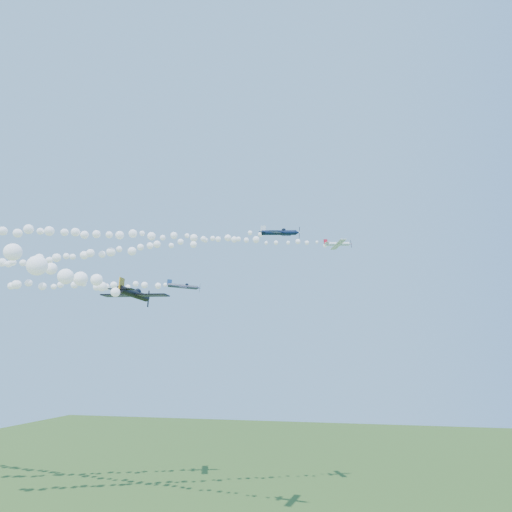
% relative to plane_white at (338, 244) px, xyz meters
% --- Properties ---
extents(plane_white, '(6.33, 6.70, 1.73)m').
position_rel_plane_white_xyz_m(plane_white, '(0.00, 0.00, 0.00)').
color(plane_white, white).
extents(smoke_trail_white, '(68.82, 30.32, 2.77)m').
position_rel_plane_white_xyz_m(smoke_trail_white, '(-36.09, -15.18, -0.31)').
color(smoke_trail_white, white).
extents(plane_navy, '(7.25, 7.58, 2.87)m').
position_rel_plane_white_xyz_m(plane_navy, '(-9.16, -21.83, -3.28)').
color(plane_navy, '#0C1936').
extents(smoke_trail_navy, '(81.83, 14.09, 2.84)m').
position_rel_plane_white_xyz_m(smoke_trail_navy, '(-52.20, -15.60, -3.46)').
color(smoke_trail_navy, white).
extents(plane_grey, '(7.75, 8.20, 2.91)m').
position_rel_plane_white_xyz_m(plane_grey, '(-35.65, 1.09, -7.85)').
color(plane_grey, '#373E50').
extents(smoke_trail_grey, '(63.00, 25.18, 3.46)m').
position_rel_plane_white_xyz_m(smoke_trail_grey, '(-69.27, -11.38, -8.24)').
color(smoke_trail_grey, white).
extents(plane_black, '(8.37, 8.00, 2.52)m').
position_rel_plane_white_xyz_m(plane_black, '(-23.51, -44.06, -16.69)').
color(plane_black, black).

